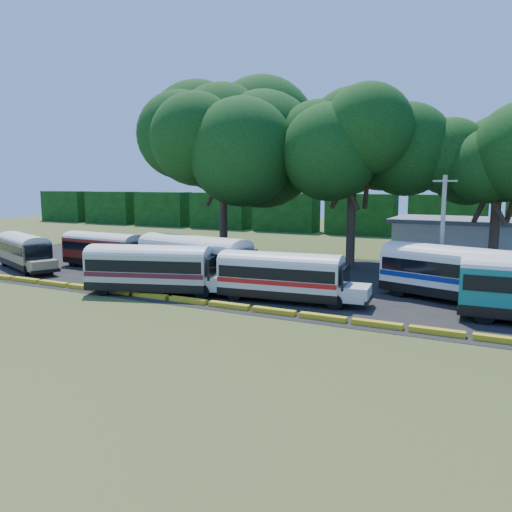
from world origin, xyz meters
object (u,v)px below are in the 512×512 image
at_px(bus_beige, 24,249).
at_px(tree_west, 223,139).
at_px(bus_cream_west, 152,266).
at_px(bus_white_red, 283,274).
at_px(bus_red, 104,248).

bearing_deg(bus_beige, tree_west, 67.26).
xyz_separation_m(bus_beige, tree_west, (12.78, 12.77, 9.96)).
bearing_deg(bus_cream_west, bus_white_red, -4.95).
distance_m(bus_cream_west, tree_west, 18.81).
bearing_deg(bus_red, bus_beige, -143.93).
distance_m(bus_red, bus_cream_west, 12.46).
bearing_deg(bus_cream_west, bus_beige, 152.56).
bearing_deg(bus_cream_west, bus_red, 130.55).
bearing_deg(bus_beige, bus_white_red, 20.28).
xyz_separation_m(bus_beige, bus_cream_west, (16.33, -2.86, 0.12)).
bearing_deg(bus_beige, bus_red, 55.22).
height_order(bus_red, bus_white_red, bus_white_red).
height_order(bus_beige, tree_west, tree_west).
xyz_separation_m(bus_red, tree_west, (7.02, 9.04, 9.93)).
relative_size(bus_beige, bus_white_red, 0.98).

